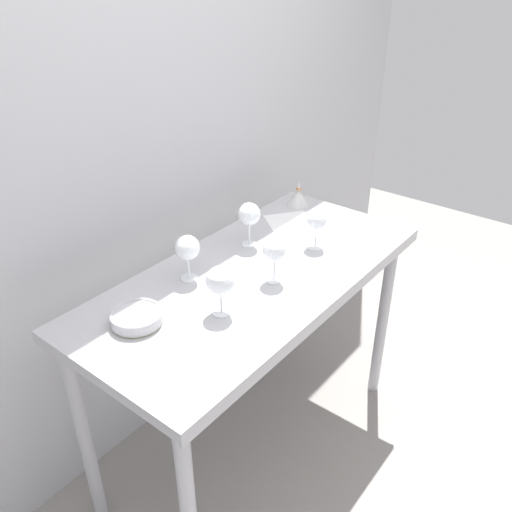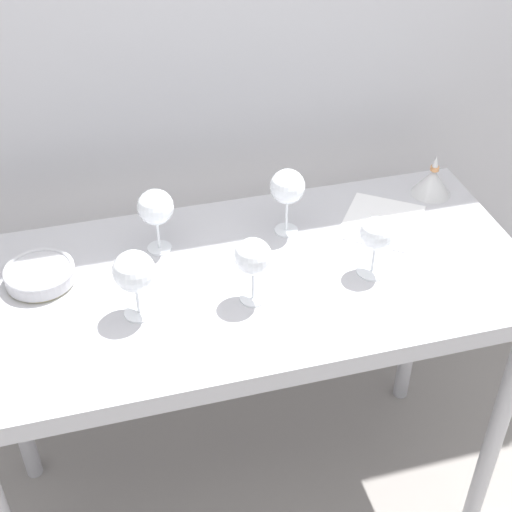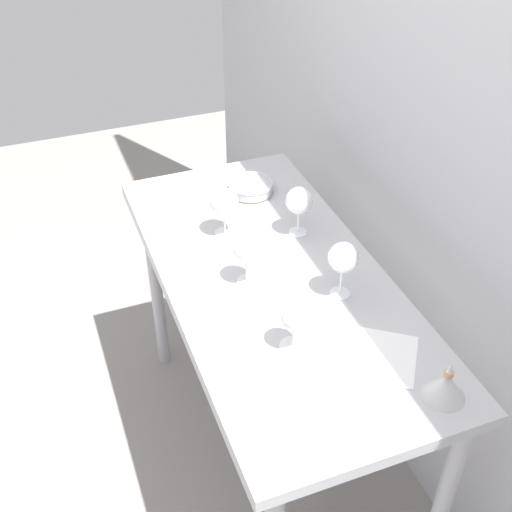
{
  "view_description": "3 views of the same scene",
  "coord_description": "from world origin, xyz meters",
  "px_view_note": "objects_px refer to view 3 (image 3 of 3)",
  "views": [
    {
      "loc": [
        -1.29,
        -1.03,
        1.92
      ],
      "look_at": [
        -0.01,
        -0.02,
        0.98
      ],
      "focal_mm": 37.18,
      "sensor_mm": 36.0,
      "label": 1
    },
    {
      "loc": [
        -0.33,
        -1.33,
        2.02
      ],
      "look_at": [
        0.03,
        -0.02,
        0.96
      ],
      "focal_mm": 51.76,
      "sensor_mm": 36.0,
      "label": 2
    },
    {
      "loc": [
        1.44,
        -0.61,
        2.17
      ],
      "look_at": [
        -0.07,
        -0.04,
        0.93
      ],
      "focal_mm": 46.17,
      "sensor_mm": 36.0,
      "label": 3
    }
  ],
  "objects_px": {
    "wine_glass_far_right": "(343,259)",
    "decanter_funnel": "(446,386)",
    "wine_glass_near_right": "(295,317)",
    "tasting_bowl": "(251,187)",
    "wine_glass_far_left": "(299,202)",
    "wine_glass_near_left": "(224,203)",
    "wine_glass_near_center": "(247,250)",
    "tasting_sheet_upper": "(373,355)"
  },
  "relations": [
    {
      "from": "tasting_sheet_upper",
      "to": "wine_glass_near_left",
      "type": "bearing_deg",
      "value": -128.33
    },
    {
      "from": "tasting_bowl",
      "to": "decanter_funnel",
      "type": "bearing_deg",
      "value": 6.04
    },
    {
      "from": "wine_glass_near_left",
      "to": "tasting_sheet_upper",
      "type": "distance_m",
      "value": 0.7
    },
    {
      "from": "wine_glass_far_left",
      "to": "wine_glass_near_center",
      "type": "distance_m",
      "value": 0.3
    },
    {
      "from": "wine_glass_near_left",
      "to": "tasting_sheet_upper",
      "type": "relative_size",
      "value": 0.76
    },
    {
      "from": "tasting_sheet_upper",
      "to": "decanter_funnel",
      "type": "height_order",
      "value": "decanter_funnel"
    },
    {
      "from": "wine_glass_far_left",
      "to": "wine_glass_near_center",
      "type": "bearing_deg",
      "value": -54.0
    },
    {
      "from": "wine_glass_near_right",
      "to": "wine_glass_far_right",
      "type": "relative_size",
      "value": 0.86
    },
    {
      "from": "tasting_bowl",
      "to": "decanter_funnel",
      "type": "distance_m",
      "value": 1.07
    },
    {
      "from": "wine_glass_near_right",
      "to": "wine_glass_far_right",
      "type": "bearing_deg",
      "value": 125.05
    },
    {
      "from": "wine_glass_near_right",
      "to": "wine_glass_far_left",
      "type": "relative_size",
      "value": 0.91
    },
    {
      "from": "wine_glass_near_left",
      "to": "wine_glass_far_right",
      "type": "bearing_deg",
      "value": 27.78
    },
    {
      "from": "wine_glass_near_left",
      "to": "decanter_funnel",
      "type": "xyz_separation_m",
      "value": [
        0.85,
        0.28,
        -0.08
      ]
    },
    {
      "from": "wine_glass_near_left",
      "to": "wine_glass_near_center",
      "type": "xyz_separation_m",
      "value": [
        0.26,
        -0.02,
        0.0
      ]
    },
    {
      "from": "wine_glass_far_left",
      "to": "decanter_funnel",
      "type": "height_order",
      "value": "wine_glass_far_left"
    },
    {
      "from": "wine_glass_far_right",
      "to": "tasting_bowl",
      "type": "height_order",
      "value": "wine_glass_far_right"
    },
    {
      "from": "wine_glass_far_left",
      "to": "wine_glass_near_left",
      "type": "xyz_separation_m",
      "value": [
        -0.08,
        -0.23,
        -0.0
      ]
    },
    {
      "from": "wine_glass_near_right",
      "to": "wine_glass_far_left",
      "type": "xyz_separation_m",
      "value": [
        -0.48,
        0.23,
        0.01
      ]
    },
    {
      "from": "wine_glass_near_right",
      "to": "wine_glass_near_center",
      "type": "distance_m",
      "value": 0.3
    },
    {
      "from": "wine_glass_far_left",
      "to": "decanter_funnel",
      "type": "relative_size",
      "value": 1.45
    },
    {
      "from": "wine_glass_near_center",
      "to": "wine_glass_far_left",
      "type": "bearing_deg",
      "value": 126.0
    },
    {
      "from": "wine_glass_near_center",
      "to": "tasting_sheet_upper",
      "type": "bearing_deg",
      "value": 27.11
    },
    {
      "from": "wine_glass_near_right",
      "to": "tasting_sheet_upper",
      "type": "bearing_deg",
      "value": 60.91
    },
    {
      "from": "wine_glass_near_left",
      "to": "decanter_funnel",
      "type": "bearing_deg",
      "value": 18.3
    },
    {
      "from": "wine_glass_far_left",
      "to": "tasting_bowl",
      "type": "xyz_separation_m",
      "value": [
        -0.29,
        -0.06,
        -0.1
      ]
    },
    {
      "from": "wine_glass_far_left",
      "to": "tasting_bowl",
      "type": "bearing_deg",
      "value": -168.81
    },
    {
      "from": "wine_glass_far_left",
      "to": "tasting_sheet_upper",
      "type": "xyz_separation_m",
      "value": [
        0.58,
        -0.04,
        -0.12
      ]
    },
    {
      "from": "wine_glass_near_right",
      "to": "wine_glass_near_left",
      "type": "distance_m",
      "value": 0.56
    },
    {
      "from": "wine_glass_far_right",
      "to": "tasting_bowl",
      "type": "bearing_deg",
      "value": -175.62
    },
    {
      "from": "wine_glass_near_right",
      "to": "tasting_bowl",
      "type": "height_order",
      "value": "wine_glass_near_right"
    },
    {
      "from": "wine_glass_far_left",
      "to": "wine_glass_near_center",
      "type": "height_order",
      "value": "wine_glass_far_left"
    },
    {
      "from": "tasting_sheet_upper",
      "to": "tasting_bowl",
      "type": "distance_m",
      "value": 0.88
    },
    {
      "from": "wine_glass_far_right",
      "to": "decanter_funnel",
      "type": "xyz_separation_m",
      "value": [
        0.44,
        0.06,
        -0.09
      ]
    },
    {
      "from": "wine_glass_far_left",
      "to": "wine_glass_far_right",
      "type": "relative_size",
      "value": 0.95
    },
    {
      "from": "wine_glass_near_right",
      "to": "tasting_bowl",
      "type": "bearing_deg",
      "value": 167.77
    },
    {
      "from": "tasting_sheet_upper",
      "to": "wine_glass_far_right",
      "type": "bearing_deg",
      "value": -150.52
    },
    {
      "from": "wine_glass_far_left",
      "to": "decanter_funnel",
      "type": "distance_m",
      "value": 0.78
    },
    {
      "from": "wine_glass_far_left",
      "to": "wine_glass_near_left",
      "type": "height_order",
      "value": "wine_glass_far_left"
    },
    {
      "from": "wine_glass_near_right",
      "to": "wine_glass_far_right",
      "type": "height_order",
      "value": "wine_glass_far_right"
    },
    {
      "from": "wine_glass_near_right",
      "to": "wine_glass_near_left",
      "type": "xyz_separation_m",
      "value": [
        -0.56,
        -0.0,
        0.01
      ]
    },
    {
      "from": "wine_glass_near_right",
      "to": "wine_glass_near_center",
      "type": "height_order",
      "value": "wine_glass_near_center"
    },
    {
      "from": "wine_glass_far_left",
      "to": "tasting_sheet_upper",
      "type": "height_order",
      "value": "wine_glass_far_left"
    }
  ]
}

